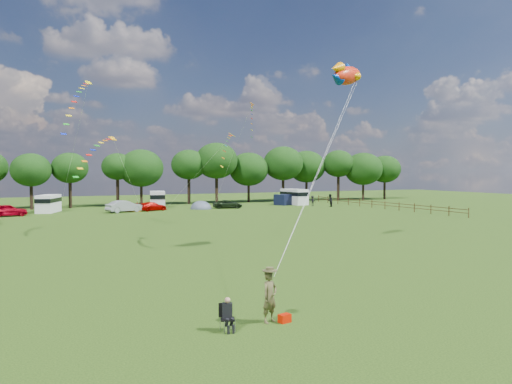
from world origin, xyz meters
name	(u,v)px	position (x,y,z in m)	size (l,w,h in m)	color
ground_plane	(314,267)	(0.00, 0.00, 0.00)	(180.00, 180.00, 0.00)	black
tree_line	(164,166)	(5.30, 54.99, 6.35)	(102.98, 10.98, 10.27)	black
fence	(378,204)	(32.00, 34.50, 0.70)	(0.12, 33.12, 1.20)	#472D19
car_a	(8,210)	(-17.09, 42.68, 0.75)	(1.77, 4.50, 1.50)	#9D0012
car_b	(124,206)	(-3.20, 42.89, 0.79)	(1.68, 4.49, 1.59)	#93979C
car_c	(152,206)	(0.76, 44.01, 0.61)	(1.70, 4.05, 1.21)	#9F0300
car_d	(228,204)	(11.98, 44.00, 0.60)	(2.00, 4.42, 1.21)	black
campervan_b	(48,203)	(-12.36, 47.05, 1.25)	(3.53, 5.15, 2.33)	white
campervan_c	(157,199)	(2.67, 48.90, 1.33)	(3.18, 5.39, 2.47)	silver
campervan_d	(294,196)	(24.82, 46.99, 1.37)	(2.73, 5.40, 2.55)	silver
tent_orange	(134,211)	(-1.67, 44.06, 0.02)	(2.54, 2.78, 1.98)	gold
tent_greyblue	(201,209)	(7.94, 44.37, 0.02)	(3.12, 3.41, 2.32)	#495263
awning_navy	(284,200)	(22.83, 46.71, 0.85)	(2.73, 2.22, 1.70)	black
kite_flyer	(270,297)	(-6.96, -8.31, 0.94)	(0.69, 0.45, 1.88)	brown
camp_chair	(227,311)	(-8.71, -8.55, 0.70)	(0.60, 0.62, 1.17)	#99999E
kite_bag	(285,318)	(-6.47, -8.54, 0.15)	(0.43, 0.29, 0.30)	red
fish_kite	(345,75)	(5.61, 5.17, 12.26)	(3.76, 2.43, 1.98)	red
streamer_kite_a	(79,98)	(-10.32, 25.81, 12.44)	(3.34, 5.46, 5.76)	yellow
streamer_kite_b	(98,149)	(-9.08, 21.92, 7.45)	(4.34, 4.69, 3.81)	orange
streamer_kite_c	(228,143)	(-1.14, 10.52, 7.61)	(3.08, 4.98, 2.80)	#D2BF0E
walker_a	(330,200)	(27.19, 40.01, 0.98)	(0.95, 0.59, 1.96)	black
walker_b	(313,201)	(25.72, 42.69, 0.82)	(1.06, 0.49, 1.64)	black
streamer_kite_d	(252,113)	(7.09, 24.49, 11.66)	(2.54, 5.08, 4.27)	#FFA422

